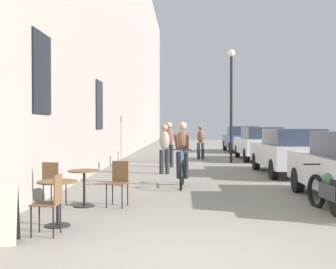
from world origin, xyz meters
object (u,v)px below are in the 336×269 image
object	(u,v)px
parked_motorcycle	(335,192)
pedestrian_furthest	(201,140)
cafe_table_mid	(84,180)
parked_car_second	(289,151)
cafe_table_near	(58,193)
cafe_chair_mid_toward_street	(53,181)
cyclist_on_bicycle	(182,156)
cafe_chair_near_toward_street	(51,200)
pedestrian_near	(164,146)
cafe_chair_mid_toward_wall	(119,180)
street_lamp	(231,91)
parked_car_third	(259,143)
parked_car_fourth	(241,139)
pedestrian_mid	(169,142)
pedestrian_far	(168,140)

from	to	relation	value
parked_motorcycle	pedestrian_furthest	bearing A→B (deg)	98.61
cafe_table_mid	parked_car_second	size ratio (longest dim) A/B	0.17
cafe_table_near	cafe_chair_mid_toward_street	size ratio (longest dim) A/B	0.81
parked_car_second	pedestrian_furthest	bearing A→B (deg)	112.70
cyclist_on_bicycle	parked_car_second	bearing A→B (deg)	38.82
cafe_chair_near_toward_street	pedestrian_furthest	distance (m)	14.52
pedestrian_furthest	pedestrian_near	bearing A→B (deg)	-103.02
cafe_chair_mid_toward_wall	street_lamp	distance (m)	10.97
cafe_table_mid	pedestrian_furthest	world-z (taller)	pedestrian_furthest
parked_car_third	parked_car_fourth	bearing A→B (deg)	89.84
cafe_chair_mid_toward_wall	parked_car_second	world-z (taller)	parked_car_second
cafe_chair_mid_toward_wall	pedestrian_furthest	xyz separation A→B (m)	(2.11, 11.96, 0.40)
parked_car_second	cafe_chair_mid_toward_wall	bearing A→B (deg)	-130.12
pedestrian_near	parked_car_third	world-z (taller)	pedestrian_near
pedestrian_mid	parked_car_third	distance (m)	5.46
cafe_chair_near_toward_street	parked_car_third	distance (m)	14.93
cafe_chair_mid_toward_wall	street_lamp	size ratio (longest dim) A/B	0.18
cafe_table_mid	pedestrian_near	size ratio (longest dim) A/B	0.44
cafe_chair_near_toward_street	cafe_table_mid	size ratio (longest dim) A/B	1.24
cafe_chair_mid_toward_street	pedestrian_furthest	world-z (taller)	pedestrian_furthest
cafe_chair_near_toward_street	cafe_table_mid	distance (m)	2.23
pedestrian_near	street_lamp	distance (m)	5.63
cafe_chair_mid_toward_wall	parked_car_third	world-z (taller)	parked_car_third
cafe_chair_mid_toward_wall	pedestrian_mid	distance (m)	8.04
cafe_table_mid	parked_car_fourth	distance (m)	18.78
cafe_table_mid	cyclist_on_bicycle	xyz separation A→B (m)	(1.93, 2.90, 0.29)
cafe_chair_near_toward_street	cafe_chair_mid_toward_street	distance (m)	2.25
cyclist_on_bicycle	parked_car_fourth	distance (m)	15.47
cafe_table_mid	cafe_chair_mid_toward_street	xyz separation A→B (m)	(-0.60, -0.07, -0.00)
cyclist_on_bicycle	parked_car_third	bearing A→B (deg)	67.83
cafe_chair_mid_toward_wall	cyclist_on_bicycle	size ratio (longest dim) A/B	0.51
cafe_table_mid	cafe_chair_mid_toward_wall	bearing A→B (deg)	6.31
parked_car_second	street_lamp	bearing A→B (deg)	107.26
pedestrian_furthest	street_lamp	distance (m)	3.12
cafe_chair_mid_toward_wall	parked_motorcycle	size ratio (longest dim) A/B	0.42
cafe_table_near	cafe_chair_mid_toward_wall	xyz separation A→B (m)	(0.71, 1.73, -0.00)
cafe_chair_near_toward_street	parked_motorcycle	xyz separation A→B (m)	(4.65, 1.63, -0.11)
cafe_chair_near_toward_street	pedestrian_mid	bearing A→B (deg)	82.43
parked_car_fourth	cafe_table_mid	bearing A→B (deg)	-107.10
cyclist_on_bicycle	pedestrian_mid	size ratio (longest dim) A/B	1.01
cafe_table_near	pedestrian_far	bearing A→B (deg)	83.57
pedestrian_furthest	parked_car_third	world-z (taller)	pedestrian_furthest
pedestrian_far	street_lamp	bearing A→B (deg)	0.75
pedestrian_near	street_lamp	size ratio (longest dim) A/B	0.34
pedestrian_near	parked_car_fourth	size ratio (longest dim) A/B	0.37
street_lamp	parked_car_third	xyz separation A→B (m)	(1.48, 1.47, -2.31)
pedestrian_near	parked_motorcycle	bearing A→B (deg)	-62.15
cafe_table_mid	street_lamp	distance (m)	11.26
cafe_chair_mid_toward_street	street_lamp	size ratio (longest dim) A/B	0.18
pedestrian_far	pedestrian_mid	bearing A→B (deg)	-86.97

